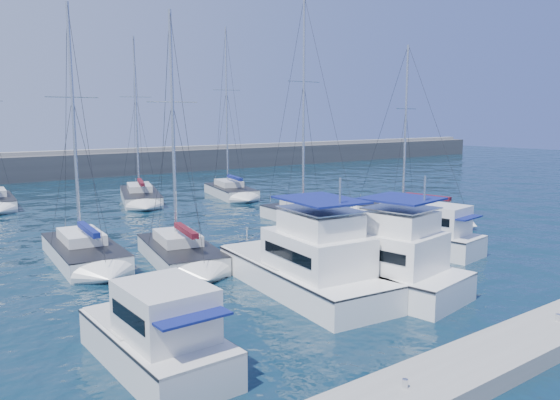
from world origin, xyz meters
TOP-DOWN VIEW (x-y plane):
  - ground at (0.00, 0.00)m, footprint 220.00×220.00m
  - breakwater at (0.00, 52.00)m, footprint 160.00×6.00m
  - dock at (0.00, -11.00)m, footprint 40.00×2.20m
  - dock_cleat_near_port at (-8.00, -11.00)m, footprint 0.16×0.16m
  - dock_cleat_centre at (0.00, -11.00)m, footprint 0.16×0.16m
  - motor_yacht_port_outer at (-12.20, -4.92)m, footprint 2.78×6.32m
  - motor_yacht_port_inner at (-3.86, -1.93)m, footprint 4.58×10.05m
  - motor_yacht_stbd_inner at (-1.15, -3.92)m, footprint 4.92×8.09m
  - motor_yacht_stbd_outer at (6.34, -0.80)m, footprint 3.49×5.87m
  - sailboat_mid_a at (-10.11, 9.35)m, footprint 3.72×8.31m
  - sailboat_mid_b at (-6.08, 6.04)m, footprint 4.37×7.77m
  - sailboat_mid_d at (6.18, 10.01)m, footprint 3.56×8.88m
  - sailboat_mid_e at (12.97, 6.39)m, footprint 4.19×8.19m
  - sailboat_back_b at (0.46, 27.37)m, footprint 5.98×10.08m
  - sailboat_back_c at (8.80, 25.26)m, footprint 4.82×8.58m

SIDE VIEW (x-z plane):
  - ground at x=0.00m, z-range 0.00..0.00m
  - dock at x=0.00m, z-range 0.00..0.60m
  - sailboat_mid_e at x=12.97m, z-range -6.06..7.08m
  - sailboat_back_b at x=0.46m, z-range -7.06..8.08m
  - sailboat_mid_a at x=-10.11m, z-range -6.42..7.44m
  - sailboat_mid_b at x=-6.08m, z-range -6.20..7.23m
  - sailboat_mid_d at x=6.18m, z-range -7.61..8.67m
  - sailboat_back_c at x=8.80m, z-range -7.66..8.75m
  - dock_cleat_near_port at x=-8.00m, z-range 0.60..0.85m
  - dock_cleat_centre at x=0.00m, z-range 0.60..0.85m
  - motor_yacht_port_outer at x=-12.20m, z-range -0.66..2.54m
  - motor_yacht_stbd_outer at x=6.34m, z-range -0.66..2.54m
  - breakwater at x=0.00m, z-range -1.17..3.28m
  - motor_yacht_port_inner at x=-3.86m, z-range -1.21..3.48m
  - motor_yacht_stbd_inner at x=-1.15m, z-range -1.21..3.48m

